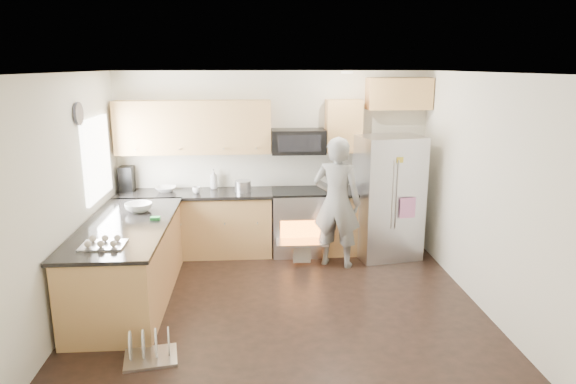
{
  "coord_description": "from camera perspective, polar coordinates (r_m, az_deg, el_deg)",
  "views": [
    {
      "loc": [
        -0.29,
        -5.42,
        2.67
      ],
      "look_at": [
        0.12,
        0.5,
        1.2
      ],
      "focal_mm": 32.0,
      "sensor_mm": 36.0,
      "label": 1
    }
  ],
  "objects": [
    {
      "name": "peninsula",
      "position": [
        6.26,
        -17.28,
        -7.41
      ],
      "size": [
        0.96,
        2.36,
        1.03
      ],
      "color": "tan",
      "rests_on": "ground"
    },
    {
      "name": "room_shell",
      "position": [
        5.54,
        -1.24,
        3.52
      ],
      "size": [
        4.54,
        4.04,
        2.62
      ],
      "color": "silver",
      "rests_on": "ground"
    },
    {
      "name": "ground",
      "position": [
        6.05,
        -0.79,
        -12.29
      ],
      "size": [
        4.5,
        4.5,
        0.0
      ],
      "primitive_type": "plane",
      "color": "black",
      "rests_on": "ground"
    },
    {
      "name": "refrigerator",
      "position": [
        7.35,
        11.04,
        -0.58
      ],
      "size": [
        0.95,
        0.8,
        1.73
      ],
      "rotation": [
        0.0,
        0.0,
        0.17
      ],
      "color": "#B7B7BC",
      "rests_on": "ground"
    },
    {
      "name": "stove_range",
      "position": [
        7.42,
        1.18,
        -1.7
      ],
      "size": [
        0.76,
        0.97,
        1.79
      ],
      "color": "#B7B7BC",
      "rests_on": "ground"
    },
    {
      "name": "person",
      "position": [
        6.89,
        5.45,
        -1.16
      ],
      "size": [
        0.76,
        0.63,
        1.77
      ],
      "primitive_type": "imported",
      "rotation": [
        0.0,
        0.0,
        2.76
      ],
      "color": "gray",
      "rests_on": "ground"
    },
    {
      "name": "back_cabinet_run",
      "position": [
        7.38,
        -6.12,
        0.44
      ],
      "size": [
        4.45,
        0.64,
        2.5
      ],
      "color": "tan",
      "rests_on": "ground"
    },
    {
      "name": "dish_rack",
      "position": [
        5.17,
        -15.05,
        -16.73
      ],
      "size": [
        0.54,
        0.46,
        0.3
      ],
      "rotation": [
        0.0,
        0.0,
        0.17
      ],
      "color": "#B7B7BC",
      "rests_on": "ground"
    }
  ]
}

